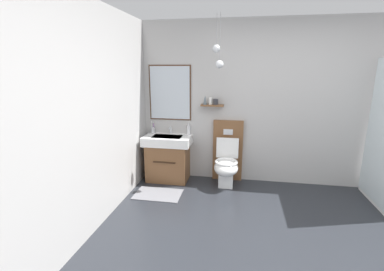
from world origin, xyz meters
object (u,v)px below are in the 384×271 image
object	(u,v)px
vanity_sink_left	(168,157)
toothbrush_cup	(153,130)
soap_dispenser	(189,130)
toilet	(227,161)

from	to	relation	value
vanity_sink_left	toothbrush_cup	world-z (taller)	toothbrush_cup
vanity_sink_left	soap_dispenser	world-z (taller)	soap_dispenser
toilet	soap_dispenser	xyz separation A→B (m)	(-0.65, 0.17, 0.45)
toothbrush_cup	soap_dispenser	distance (m)	0.62
toothbrush_cup	soap_dispenser	xyz separation A→B (m)	(0.61, 0.01, 0.02)
soap_dispenser	toilet	bearing A→B (deg)	-14.71
vanity_sink_left	soap_dispenser	size ratio (longest dim) A/B	4.14
toilet	toothbrush_cup	size ratio (longest dim) A/B	5.02
soap_dispenser	toothbrush_cup	bearing A→B (deg)	-179.11
vanity_sink_left	toilet	distance (m)	0.96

